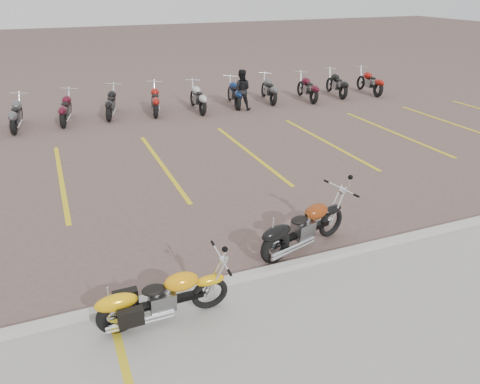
# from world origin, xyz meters

# --- Properties ---
(ground) EXTENTS (100.00, 100.00, 0.00)m
(ground) POSITION_xyz_m (0.00, 0.00, 0.00)
(ground) COLOR brown
(ground) RESTS_ON ground
(concrete_apron) EXTENTS (60.00, 5.00, 0.01)m
(concrete_apron) POSITION_xyz_m (0.00, -4.50, 0.01)
(concrete_apron) COLOR #9E9B93
(concrete_apron) RESTS_ON ground
(curb) EXTENTS (60.00, 0.18, 0.12)m
(curb) POSITION_xyz_m (0.00, -2.00, 0.06)
(curb) COLOR #ADAAA3
(curb) RESTS_ON ground
(parking_stripes) EXTENTS (38.00, 5.50, 0.01)m
(parking_stripes) POSITION_xyz_m (0.00, 4.00, 0.00)
(parking_stripes) COLOR gold
(parking_stripes) RESTS_ON ground
(yellow_cruiser) EXTENTS (2.02, 0.29, 0.83)m
(yellow_cruiser) POSITION_xyz_m (-1.60, -2.49, 0.41)
(yellow_cruiser) COLOR black
(yellow_cruiser) RESTS_ON ground
(flame_cruiser) EXTENTS (2.10, 0.72, 0.89)m
(flame_cruiser) POSITION_xyz_m (1.38, -1.49, 0.44)
(flame_cruiser) COLOR black
(flame_cruiser) RESTS_ON ground
(person_b) EXTENTS (0.96, 0.88, 1.60)m
(person_b) POSITION_xyz_m (4.46, 8.90, 0.80)
(person_b) COLOR black
(person_b) RESTS_ON ground
(bg_bike_row) EXTENTS (22.39, 2.08, 1.10)m
(bg_bike_row) POSITION_xyz_m (0.29, 9.63, 0.55)
(bg_bike_row) COLOR black
(bg_bike_row) RESTS_ON ground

